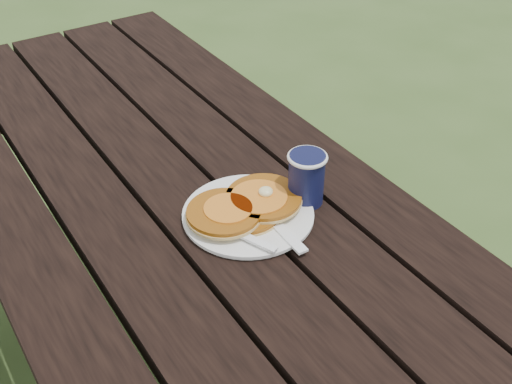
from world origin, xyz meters
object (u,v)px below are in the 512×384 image
pancake_stack (246,206)px  coffee_cup (306,176)px  picnic_table (191,324)px  plate (248,215)px

pancake_stack → coffee_cup: 0.13m
picnic_table → coffee_cup: 0.51m
picnic_table → pancake_stack: pancake_stack is taller
plate → coffee_cup: (0.12, -0.02, 0.05)m
coffee_cup → pancake_stack: bearing=170.0°
plate → pancake_stack: bearing=123.3°
picnic_table → plate: bearing=-63.0°
plate → coffee_cup: coffee_cup is taller
picnic_table → coffee_cup: coffee_cup is taller
pancake_stack → coffee_cup: bearing=-10.0°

